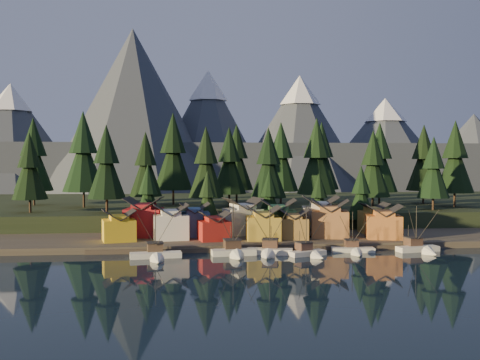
{
  "coord_description": "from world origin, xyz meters",
  "views": [
    {
      "loc": [
        -17.98,
        -105.04,
        20.58
      ],
      "look_at": [
        -4.12,
        30.0,
        15.83
      ],
      "focal_mm": 40.0,
      "sensor_mm": 36.0,
      "label": 1
    }
  ],
  "objects": [
    {
      "name": "tree_hill_16",
      "position": [
        -68.0,
        78.0,
        21.93
      ],
      "size": [
        12.5,
        12.5,
        29.13
      ],
      "color": "#332319",
      "rests_on": "hillside"
    },
    {
      "name": "shore_strip",
      "position": [
        0.0,
        40.0,
        0.75
      ],
      "size": [
        400.0,
        50.0,
        1.5
      ],
      "primitive_type": "cube",
      "color": "#3E362D",
      "rests_on": "ground"
    },
    {
      "name": "house_front_4",
      "position": [
        8.65,
        24.53,
        5.36
      ],
      "size": [
        8.28,
        8.75,
        7.34
      ],
      "rotation": [
        0.0,
        0.0,
        -0.16
      ],
      "color": "olive",
      "rests_on": "shore_strip"
    },
    {
      "name": "tree_hill_14",
      "position": [
        64.0,
        72.0,
        20.98
      ],
      "size": [
        11.76,
        11.76,
        27.4
      ],
      "color": "#332319",
      "rests_on": "hillside"
    },
    {
      "name": "boat_2",
      "position": [
        -7.36,
        9.89,
        2.44
      ],
      "size": [
        10.19,
        10.92,
        12.4
      ],
      "rotation": [
        0.0,
        0.0,
        0.1
      ],
      "color": "white",
      "rests_on": "ground"
    },
    {
      "name": "tree_hill_5",
      "position": [
        -12.0,
        50.0,
        19.58
      ],
      "size": [
        10.67,
        10.67,
        24.85
      ],
      "color": "#332319",
      "rests_on": "hillside"
    },
    {
      "name": "tree_hill_4",
      "position": [
        -22.0,
        75.0,
        22.92
      ],
      "size": [
        13.29,
        13.29,
        30.95
      ],
      "color": "#332319",
      "rests_on": "hillside"
    },
    {
      "name": "dock",
      "position": [
        0.0,
        16.5,
        0.5
      ],
      "size": [
        80.0,
        4.0,
        1.0
      ],
      "primitive_type": "cube",
      "color": "#4A3F35",
      "rests_on": "ground"
    },
    {
      "name": "house_front_2",
      "position": [
        -11.14,
        23.51,
        5.12
      ],
      "size": [
        8.23,
        8.27,
        6.89
      ],
      "rotation": [
        0.0,
        0.0,
        0.19
      ],
      "color": "maroon",
      "rests_on": "shore_strip"
    },
    {
      "name": "tree_hill_11",
      "position": [
        38.0,
        50.0,
        19.14
      ],
      "size": [
        10.32,
        10.32,
        24.04
      ],
      "color": "#332319",
      "rests_on": "hillside"
    },
    {
      "name": "house_back_5",
      "position": [
        32.06,
        32.79,
        5.7
      ],
      "size": [
        7.67,
        7.75,
        8.0
      ],
      "rotation": [
        0.0,
        0.0,
        -0.08
      ],
      "color": "#A98A3C",
      "rests_on": "shore_strip"
    },
    {
      "name": "tree_shore_2",
      "position": [
        5.0,
        40.0,
        10.72
      ],
      "size": [
        7.25,
        7.25,
        16.89
      ],
      "color": "#332319",
      "rests_on": "shore_strip"
    },
    {
      "name": "tree_hill_9",
      "position": [
        22.0,
        55.0,
        21.25
      ],
      "size": [
        11.98,
        11.98,
        27.9
      ],
      "color": "#332319",
      "rests_on": "hillside"
    },
    {
      "name": "house_back_4",
      "position": [
        17.14,
        31.37,
        6.75
      ],
      "size": [
        10.49,
        10.19,
        10.01
      ],
      "rotation": [
        0.0,
        0.0,
        -0.16
      ],
      "color": "silver",
      "rests_on": "shore_strip"
    },
    {
      "name": "boat_6",
      "position": [
        35.04,
        10.49,
        2.16
      ],
      "size": [
        10.37,
        11.0,
        11.48
      ],
      "rotation": [
        0.0,
        0.0,
        0.16
      ],
      "color": "silver",
      "rests_on": "ground"
    },
    {
      "name": "house_back_3",
      "position": [
        5.93,
        31.58,
        6.37
      ],
      "size": [
        9.99,
        9.11,
        9.28
      ],
      "rotation": [
        0.0,
        0.0,
        -0.12
      ],
      "color": "#498648",
      "rests_on": "shore_strip"
    },
    {
      "name": "tree_shore_3",
      "position": [
        19.0,
        40.0,
        10.23
      ],
      "size": [
        6.86,
        6.86,
        15.98
      ],
      "color": "#332319",
      "rests_on": "shore_strip"
    },
    {
      "name": "mountain_ridge",
      "position": [
        -4.2,
        213.59,
        26.06
      ],
      "size": [
        560.0,
        190.0,
        90.0
      ],
      "color": "#484F5D",
      "rests_on": "ground"
    },
    {
      "name": "house_back_0",
      "position": [
        -28.52,
        31.96,
        6.72
      ],
      "size": [
        10.04,
        9.71,
        9.93
      ],
      "rotation": [
        0.0,
        0.0,
        -0.11
      ],
      "color": "maroon",
      "rests_on": "shore_strip"
    },
    {
      "name": "house_front_6",
      "position": [
        30.89,
        22.48,
        5.87
      ],
      "size": [
        9.91,
        9.58,
        8.31
      ],
      "rotation": [
        0.0,
        0.0,
        -0.23
      ],
      "color": "#BD6D30",
      "rests_on": "shore_strip"
    },
    {
      "name": "tree_shore_1",
      "position": [
        -12.0,
        40.0,
        10.62
      ],
      "size": [
        7.17,
        7.17,
        16.71
      ],
      "color": "#332319",
      "rests_on": "shore_strip"
    },
    {
      "name": "tree_hill_15",
      "position": [
        0.0,
        82.0,
        21.21
      ],
      "size": [
        11.94,
        11.94,
        27.82
      ],
      "color": "#332319",
      "rests_on": "hillside"
    },
    {
      "name": "tree_hill_13",
      "position": [
        56.0,
        48.0,
        18.11
      ],
      "size": [
        9.51,
        9.51,
        22.16
      ],
      "color": "#332319",
      "rests_on": "hillside"
    },
    {
      "name": "ground",
      "position": [
        0.0,
        0.0,
        0.0
      ],
      "size": [
        500.0,
        500.0,
        0.0
      ],
      "primitive_type": "plane",
      "color": "black",
      "rests_on": "ground"
    },
    {
      "name": "tree_hill_10",
      "position": [
        30.0,
        80.0,
        21.64
      ],
      "size": [
        12.28,
        12.28,
        28.6
      ],
      "color": "#332319",
      "rests_on": "hillside"
    },
    {
      "name": "boat_3",
      "position": [
        0.3,
        10.35,
        2.26
      ],
      "size": [
        10.86,
        11.37,
        11.97
      ],
      "rotation": [
        0.0,
        0.0,
        -0.24
      ],
      "color": "silver",
      "rests_on": "ground"
    },
    {
      "name": "tree_shore_4",
      "position": [
        31.0,
        40.0,
        11.35
      ],
      "size": [
        7.74,
        7.74,
        18.03
      ],
      "color": "#332319",
      "rests_on": "shore_strip"
    },
    {
      "name": "tree_hill_2",
      "position": [
        -40.0,
        48.0,
        19.65
      ],
      "size": [
        10.72,
        10.72,
        24.98
      ],
      "color": "#332319",
      "rests_on": "hillside"
    },
    {
      "name": "boat_1",
      "position": [
        -24.17,
        8.22,
        2.06
      ],
      "size": [
        11.41,
        12.21,
        11.52
      ],
      "rotation": [
        0.0,
        0.0,
        0.12
      ],
      "color": "white",
      "rests_on": "ground"
    },
    {
      "name": "house_back_1",
      "position": [
        -15.72,
        30.81,
        5.96
      ],
      "size": [
        7.75,
        7.85,
        8.5
      ],
      "rotation": [
        0.0,
        0.0,
        0.03
      ],
      "color": "#3B5B8C",
      "rests_on": "shore_strip"
    },
    {
      "name": "boat_5",
      "position": [
        19.7,
        10.96,
        1.81
      ],
      "size": [
        9.99,
        10.72,
        10.13
      ],
      "rotation": [
        0.0,
        0.0,
        -0.1
      ],
      "color": "silver",
      "rests_on": "ground"
    },
    {
      "name": "tree_hill_0",
      "position": [
        -62.0,
        52.0,
        18.49
      ],
      "size": [
        9.81,
        9.81,
        22.84
      ],
      "color": "#332319",
      "rests_on": "hillside"
    },
    {
      "name": "tree_hill_17",
      "position": [
        68.0,
        58.0,
        21.2
      ],
      "size": [
        11.93,
        11.93,
        27.8
      ],
      "color": "#332319",
      "rests_on": "hillside"
    },
    {
      "name": "tree_hill_6",
      "position": [
        -4.0,
        65.0,
        20.06
      ],
      "size": [
        11.04,
        11.04,
        25.72
      ],
      "color": "#332319",
      "rests_on": "hillside"
    },
    {
      "name": "hillside",
      "position": [
        0.0,
        90.0,
        3.0
      ],
      "size": [
        420.0,
        100.0,
        6.0
      ],
      "primitive_type": "cube",
      "color": "black",
      "rests_on": "ground"
    },
    {
      "name": "house_front_1",
      "position": [
        -21.63,
        26.33,
        6.03
      ],
      "size": [
        9.16,
        8.87,
        8.61
      ],
      "rotation": [
        0.0,
        0.0,
        0.11
      ],
      "color": "white",
      "rests_on": "shore_strip"
    },
    {
      "name": "house_front_5",
      "position": [
        18.16,
        25.77,
        6.5
      ],
      "size": [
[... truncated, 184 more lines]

